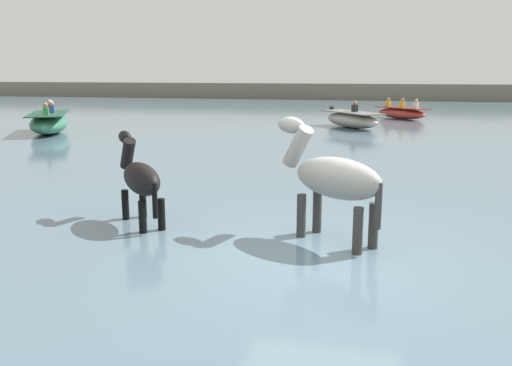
# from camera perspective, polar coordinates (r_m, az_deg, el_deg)

# --- Properties ---
(ground_plane) EXTENTS (120.00, 120.00, 0.00)m
(ground_plane) POSITION_cam_1_polar(r_m,az_deg,el_deg) (7.73, 6.96, -9.76)
(ground_plane) COLOR gray
(water_surface) EXTENTS (90.00, 90.00, 0.36)m
(water_surface) POSITION_cam_1_polar(r_m,az_deg,el_deg) (17.37, 10.59, 2.87)
(water_surface) COLOR slate
(water_surface) RESTS_ON ground
(horse_lead_black) EXTENTS (1.37, 1.43, 1.83)m
(horse_lead_black) POSITION_cam_1_polar(r_m,az_deg,el_deg) (8.90, -12.27, 0.25)
(horse_lead_black) COLOR black
(horse_lead_black) RESTS_ON ground
(horse_trailing_grey) EXTENTS (1.82, 1.41, 2.15)m
(horse_trailing_grey) POSITION_cam_1_polar(r_m,az_deg,el_deg) (7.84, 8.20, 0.23)
(horse_trailing_grey) COLOR gray
(horse_trailing_grey) RESTS_ON ground
(boat_mid_channel) EXTENTS (3.11, 4.14, 1.29)m
(boat_mid_channel) POSITION_cam_1_polar(r_m,az_deg,el_deg) (23.30, -21.22, 6.00)
(boat_mid_channel) COLOR #337556
(boat_mid_channel) RESTS_ON water_surface
(boat_near_port) EXTENTS (3.11, 3.48, 1.18)m
(boat_near_port) POSITION_cam_1_polar(r_m,az_deg,el_deg) (24.25, 10.21, 6.67)
(boat_near_port) COLOR #B2AD9E
(boat_near_port) RESTS_ON water_surface
(boat_far_offshore) EXTENTS (2.92, 2.93, 1.07)m
(boat_far_offshore) POSITION_cam_1_polar(r_m,az_deg,el_deg) (29.42, 15.26, 7.24)
(boat_far_offshore) COLOR #BC382D
(boat_far_offshore) RESTS_ON water_surface
(far_shoreline) EXTENTS (80.00, 2.40, 1.76)m
(far_shoreline) POSITION_cam_1_polar(r_m,az_deg,el_deg) (48.68, 12.41, 9.29)
(far_shoreline) COLOR #706B5B
(far_shoreline) RESTS_ON ground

